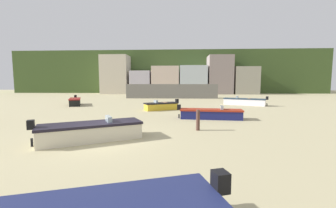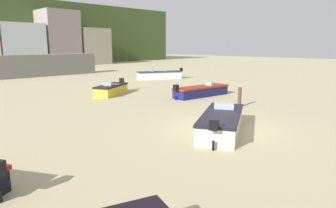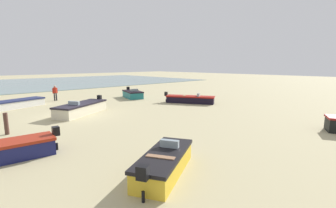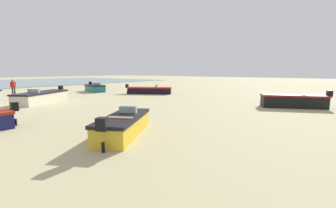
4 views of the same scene
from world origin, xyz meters
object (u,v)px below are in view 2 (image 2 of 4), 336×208
object	(u,v)px
boat_yellow_0	(111,89)
boat_white_5	(160,75)
boat_navy_1	(201,91)
boat_cream_7	(222,122)
mooring_post_near_water	(240,97)

from	to	relation	value
boat_yellow_0	boat_white_5	world-z (taller)	boat_white_5
boat_yellow_0	boat_white_5	bearing A→B (deg)	-90.38
boat_yellow_0	boat_navy_1	bearing A→B (deg)	-169.32
boat_white_5	boat_cream_7	xyz separation A→B (m)	(-12.47, -17.33, -0.01)
boat_yellow_0	boat_navy_1	xyz separation A→B (m)	(4.34, -5.35, -0.01)
boat_navy_1	boat_white_5	world-z (taller)	boat_white_5
boat_yellow_0	boat_cream_7	size ratio (longest dim) A/B	0.75
boat_yellow_0	boat_white_5	distance (m)	11.45
mooring_post_near_water	boat_navy_1	bearing A→B (deg)	71.97
boat_yellow_0	mooring_post_near_water	bearing A→B (deg)	169.11
boat_yellow_0	boat_white_5	size ratio (longest dim) A/B	0.71
boat_navy_1	boat_yellow_0	bearing A→B (deg)	-135.47
boat_white_5	mooring_post_near_water	xyz separation A→B (m)	(-7.12, -14.87, 0.16)
boat_navy_1	boat_cream_7	distance (m)	9.41
boat_cream_7	mooring_post_near_water	distance (m)	5.89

